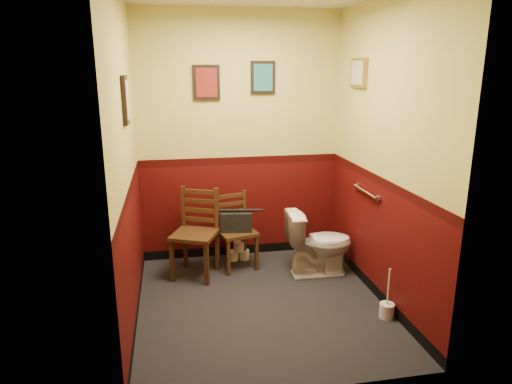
# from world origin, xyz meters

# --- Properties ---
(floor) EXTENTS (2.20, 2.40, 0.00)m
(floor) POSITION_xyz_m (0.00, 0.00, 0.00)
(floor) COLOR black
(floor) RESTS_ON ground
(wall_back) EXTENTS (2.20, 0.00, 2.70)m
(wall_back) POSITION_xyz_m (0.00, 1.20, 1.35)
(wall_back) COLOR #3F0908
(wall_back) RESTS_ON ground
(wall_front) EXTENTS (2.20, 0.00, 2.70)m
(wall_front) POSITION_xyz_m (0.00, -1.20, 1.35)
(wall_front) COLOR #3F0908
(wall_front) RESTS_ON ground
(wall_left) EXTENTS (0.00, 2.40, 2.70)m
(wall_left) POSITION_xyz_m (-1.10, 0.00, 1.35)
(wall_left) COLOR #3F0908
(wall_left) RESTS_ON ground
(wall_right) EXTENTS (0.00, 2.40, 2.70)m
(wall_right) POSITION_xyz_m (1.10, 0.00, 1.35)
(wall_right) COLOR #3F0908
(wall_right) RESTS_ON ground
(grab_bar) EXTENTS (0.05, 0.56, 0.06)m
(grab_bar) POSITION_xyz_m (1.07, 0.25, 0.95)
(grab_bar) COLOR silver
(grab_bar) RESTS_ON wall_right
(framed_print_back_a) EXTENTS (0.28, 0.04, 0.36)m
(framed_print_back_a) POSITION_xyz_m (-0.35, 1.18, 1.95)
(framed_print_back_a) COLOR black
(framed_print_back_a) RESTS_ON wall_back
(framed_print_back_b) EXTENTS (0.26, 0.04, 0.34)m
(framed_print_back_b) POSITION_xyz_m (0.25, 1.18, 2.00)
(framed_print_back_b) COLOR black
(framed_print_back_b) RESTS_ON wall_back
(framed_print_left) EXTENTS (0.04, 0.30, 0.38)m
(framed_print_left) POSITION_xyz_m (-1.08, 0.10, 1.85)
(framed_print_left) COLOR black
(framed_print_left) RESTS_ON wall_left
(framed_print_right) EXTENTS (0.04, 0.34, 0.28)m
(framed_print_right) POSITION_xyz_m (1.08, 0.60, 2.05)
(framed_print_right) COLOR olive
(framed_print_right) RESTS_ON wall_right
(toilet) EXTENTS (0.70, 0.40, 0.67)m
(toilet) POSITION_xyz_m (0.72, 0.53, 0.34)
(toilet) COLOR white
(toilet) RESTS_ON floor
(toilet_brush) EXTENTS (0.13, 0.13, 0.46)m
(toilet_brush) POSITION_xyz_m (1.03, -0.43, 0.07)
(toilet_brush) COLOR silver
(toilet_brush) RESTS_ON floor
(chair_left) EXTENTS (0.56, 0.56, 0.91)m
(chair_left) POSITION_xyz_m (-0.53, 0.75, 0.46)
(chair_left) COLOR #3F2713
(chair_left) RESTS_ON floor
(chair_right) EXTENTS (0.46, 0.46, 0.81)m
(chair_right) POSITION_xyz_m (-0.11, 0.88, 0.40)
(chair_right) COLOR #3F2713
(chair_right) RESTS_ON floor
(handbag) EXTENTS (0.35, 0.21, 0.24)m
(handbag) POSITION_xyz_m (-0.10, 0.85, 0.53)
(handbag) COLOR black
(handbag) RESTS_ON chair_right
(tp_stack) EXTENTS (0.24, 0.13, 0.21)m
(tp_stack) POSITION_xyz_m (-0.05, 1.04, 0.09)
(tp_stack) COLOR silver
(tp_stack) RESTS_ON floor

